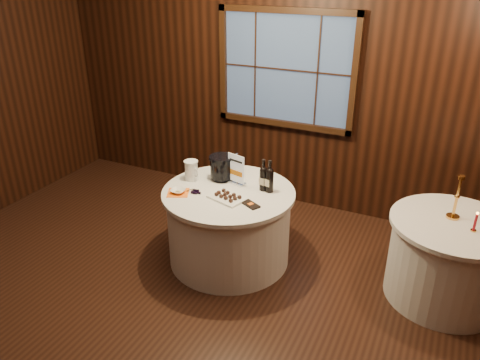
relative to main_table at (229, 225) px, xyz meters
The scene contains 16 objects.
ground 1.07m from the main_table, 90.00° to the right, with size 6.00×6.00×0.00m, color black.
back_wall 1.88m from the main_table, 90.00° to the left, with size 6.00×0.10×3.00m.
main_table is the anchor object (origin of this frame).
side_table 2.02m from the main_table, ahead, with size 1.08×1.08×0.77m.
sign_stand 0.52m from the main_table, 88.68° to the left, with size 0.20×0.14×0.32m.
port_bottle_left 0.62m from the main_table, 30.34° to the left, with size 0.07×0.08×0.31m.
port_bottle_right 0.65m from the main_table, 24.09° to the left, with size 0.08×0.09×0.32m.
ice_bucket 0.58m from the main_table, 130.93° to the left, with size 0.24×0.24×0.25m.
chocolate_plate 0.43m from the main_table, 68.28° to the right, with size 0.38×0.30×0.05m.
chocolate_box 0.53m from the main_table, 28.82° to the right, with size 0.18×0.09×0.02m, color black.
grape_bunch 0.51m from the main_table, 145.80° to the right, with size 0.16×0.06×0.04m.
glass_pitcher 0.67m from the main_table, behind, with size 0.19×0.14×0.20m.
orange_napkin 0.61m from the main_table, 149.91° to the right, with size 0.20×0.20×0.00m, color orange.
cracker_bowl 0.63m from the main_table, 149.91° to the right, with size 0.14×0.14×0.03m, color white.
brass_candlestick 2.07m from the main_table, 10.76° to the left, with size 0.11×0.11×0.40m.
red_candle 2.19m from the main_table, ahead, with size 0.05×0.05×0.18m.
Camera 1 is at (1.82, -2.56, 2.78)m, focal length 35.00 mm.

